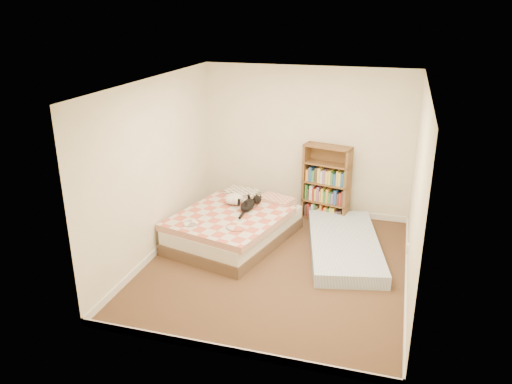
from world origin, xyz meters
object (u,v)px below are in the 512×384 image
(black_cat, at_px, (249,204))
(white_dog, at_px, (234,199))
(bed, at_px, (235,225))
(bookshelf, at_px, (326,192))
(floor_mattress, at_px, (344,245))

(black_cat, relative_size, white_dog, 1.98)
(bed, height_order, black_cat, black_cat)
(black_cat, bearing_deg, white_dog, 175.82)
(bookshelf, relative_size, floor_mattress, 0.60)
(bookshelf, distance_m, black_cat, 1.44)
(bookshelf, relative_size, black_cat, 1.76)
(bookshelf, distance_m, floor_mattress, 1.24)
(bookshelf, bearing_deg, white_dog, -132.89)
(black_cat, distance_m, white_dog, 0.30)
(bookshelf, xyz_separation_m, white_dog, (-1.30, -0.88, 0.06))
(floor_mattress, xyz_separation_m, black_cat, (-1.49, 0.08, 0.45))
(bed, bearing_deg, bookshelf, 58.40)
(bookshelf, bearing_deg, floor_mattress, -54.03)
(bookshelf, bearing_deg, black_cat, -122.67)
(bed, relative_size, bookshelf, 1.73)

